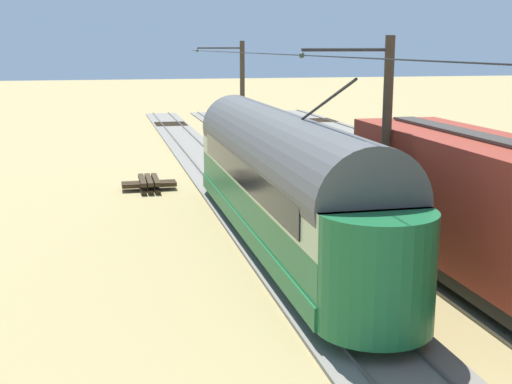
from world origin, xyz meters
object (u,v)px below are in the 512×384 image
boxcar_adjacent (501,214)px  catenary_pole_foreground (241,96)px  vintage_streetcar (280,176)px  track_end_bumper (350,151)px  catenary_pole_mid_near (383,146)px  spare_tie_stack (149,184)px

boxcar_adjacent → catenary_pole_foreground: size_ratio=1.99×
vintage_streetcar → track_end_bumper: vintage_streetcar is taller
boxcar_adjacent → track_end_bumper: bearing=-101.0°
catenary_pole_foreground → track_end_bumper: size_ratio=3.67×
catenary_pole_foreground → catenary_pole_mid_near: (0.00, 20.59, 0.00)m
spare_tie_stack → boxcar_adjacent: bearing=116.9°
track_end_bumper → boxcar_adjacent: bearing=79.0°
vintage_streetcar → boxcar_adjacent: vintage_streetcar is taller
catenary_pole_mid_near → spare_tie_stack: 13.58m
boxcar_adjacent → track_end_bumper: boxcar_adjacent is taller
vintage_streetcar → track_end_bumper: (-8.44, -16.01, -1.87)m
track_end_bumper → catenary_pole_foreground: bearing=-21.8°
catenary_pole_foreground → catenary_pole_mid_near: 20.59m
boxcar_adjacent → spare_tie_stack: size_ratio=5.46×
vintage_streetcar → catenary_pole_mid_near: bearing=138.6°
vintage_streetcar → catenary_pole_mid_near: catenary_pole_mid_near is taller
vintage_streetcar → spare_tie_stack: (3.51, -9.52, -2.00)m
catenary_pole_foreground → track_end_bumper: bearing=158.2°
boxcar_adjacent → catenary_pole_foreground: (1.71, -24.10, 1.29)m
boxcar_adjacent → track_end_bumper: size_ratio=7.28×
vintage_streetcar → catenary_pole_foreground: size_ratio=2.75×
track_end_bumper → catenary_pole_mid_near: bearing=72.0°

